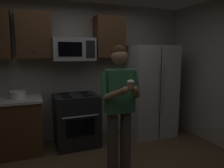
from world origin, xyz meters
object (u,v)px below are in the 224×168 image
Objects in this scene: oven_range at (76,120)px; person at (120,102)px; microwave at (73,49)px; refrigerator at (150,91)px; cupcake at (131,84)px; bowl_large_white at (18,94)px.

oven_range is 0.53× the size of person.
microwave reaches higher than refrigerator.
cupcake is (-1.14, -1.41, 0.39)m from refrigerator.
person is at bearing -136.53° from refrigerator.
microwave reaches higher than oven_range.
microwave is 1.72m from refrigerator.
oven_range is 1.29m from person.
microwave is 1.66m from cupcake.
refrigerator reaches higher than bowl_large_white.
microwave is at bearing 106.30° from person.
oven_range is at bearing -4.17° from bowl_large_white.
refrigerator is at bearing 51.05° from cupcake.
person is (-1.14, -1.08, 0.10)m from refrigerator.
cupcake reaches higher than bowl_large_white.
microwave reaches higher than bowl_large_white.
person is (0.36, -1.24, -0.72)m from microwave.
refrigerator is 1.85m from cupcake.
microwave reaches higher than person.
bowl_large_white is (-0.95, 0.07, 0.52)m from oven_range.
person is (0.36, -1.12, 0.53)m from oven_range.
oven_range is 1.56m from refrigerator.
person reaches higher than oven_range.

